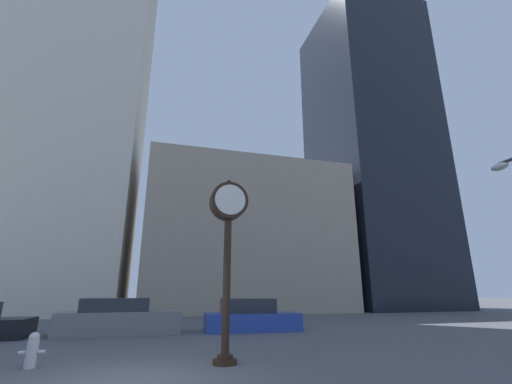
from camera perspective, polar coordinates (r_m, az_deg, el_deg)
The scene contains 8 objects.
ground_plane at distance 7.71m, azimuth -21.07°, elevation -27.73°, with size 200.00×200.00×0.00m, color #515156.
building_tall_tower at distance 37.82m, azimuth -30.37°, elevation 15.11°, with size 15.51×12.00×39.93m.
building_storefront_row at distance 32.79m, azimuth -2.44°, elevation -7.95°, with size 17.52×12.00×12.83m.
building_glass_modern at distance 41.96m, azimuth 18.41°, elevation 6.53°, with size 11.04×12.00×34.68m.
street_clock at distance 9.10m, azimuth -4.70°, elevation -6.06°, with size 1.00×0.58×4.61m.
car_grey at distance 15.87m, azimuth -21.82°, elevation -19.03°, with size 4.74×1.98×1.41m.
car_blue at distance 16.19m, azimuth -0.88°, elevation -20.15°, with size 4.23×2.02×1.37m.
fire_hydrant_far at distance 10.00m, azimuth -33.23°, elevation -21.12°, with size 0.55×0.24×0.76m.
Camera 1 is at (0.38, -7.52, 1.65)m, focal length 24.00 mm.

